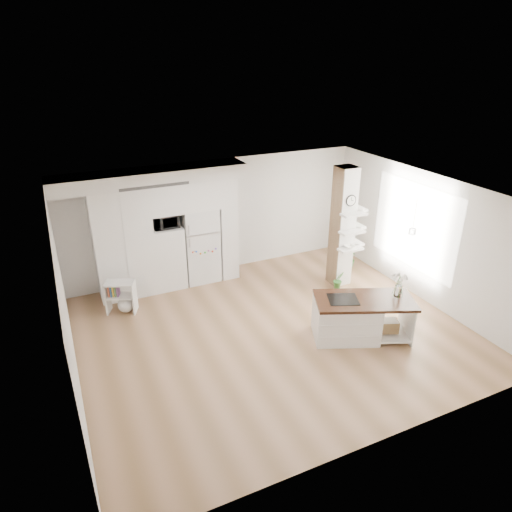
{
  "coord_description": "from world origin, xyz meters",
  "views": [
    {
      "loc": [
        -3.37,
        -6.51,
        4.92
      ],
      "look_at": [
        0.06,
        0.9,
        1.2
      ],
      "focal_mm": 32.0,
      "sensor_mm": 36.0,
      "label": 1
    }
  ],
  "objects_px": {
    "refrigerator": "(200,244)",
    "floor_plant_a": "(339,280)",
    "bookshelf": "(123,299)",
    "kitchen_island": "(352,317)"
  },
  "relations": [
    {
      "from": "refrigerator",
      "to": "floor_plant_a",
      "type": "distance_m",
      "value": 3.23
    },
    {
      "from": "refrigerator",
      "to": "bookshelf",
      "type": "height_order",
      "value": "refrigerator"
    },
    {
      "from": "floor_plant_a",
      "to": "refrigerator",
      "type": "bearing_deg",
      "value": 146.32
    },
    {
      "from": "refrigerator",
      "to": "floor_plant_a",
      "type": "relative_size",
      "value": 4.13
    },
    {
      "from": "refrigerator",
      "to": "kitchen_island",
      "type": "xyz_separation_m",
      "value": [
        1.78,
        -3.44,
        -0.45
      ]
    },
    {
      "from": "bookshelf",
      "to": "floor_plant_a",
      "type": "height_order",
      "value": "bookshelf"
    },
    {
      "from": "refrigerator",
      "to": "floor_plant_a",
      "type": "height_order",
      "value": "refrigerator"
    },
    {
      "from": "refrigerator",
      "to": "bookshelf",
      "type": "xyz_separation_m",
      "value": [
        -1.92,
        -0.74,
        -0.58
      ]
    },
    {
      "from": "kitchen_island",
      "to": "floor_plant_a",
      "type": "relative_size",
      "value": 4.62
    },
    {
      "from": "refrigerator",
      "to": "kitchen_island",
      "type": "distance_m",
      "value": 3.89
    }
  ]
}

